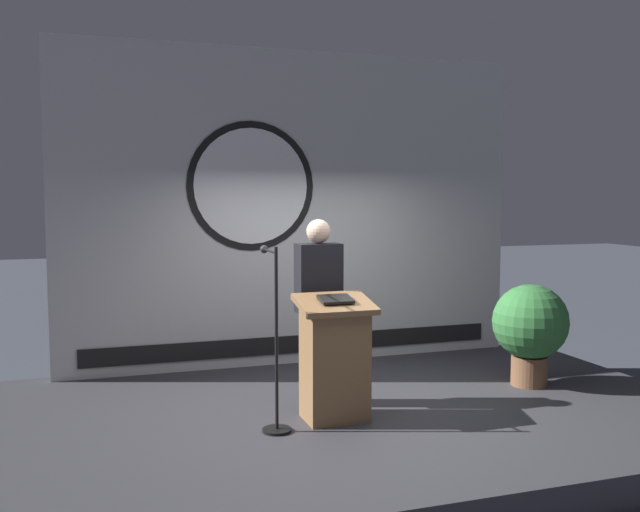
{
  "coord_description": "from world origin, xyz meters",
  "views": [
    {
      "loc": [
        -2.22,
        -5.73,
        2.23
      ],
      "look_at": [
        -0.27,
        0.17,
        1.68
      ],
      "focal_mm": 39.08,
      "sensor_mm": 36.0,
      "label": 1
    }
  ],
  "objects_px": {
    "speaker_person": "(318,310)",
    "podium": "(335,359)",
    "microphone_stand": "(275,365)",
    "potted_plant": "(530,326)"
  },
  "relations": [
    {
      "from": "speaker_person",
      "to": "potted_plant",
      "type": "height_order",
      "value": "speaker_person"
    },
    {
      "from": "speaker_person",
      "to": "potted_plant",
      "type": "bearing_deg",
      "value": -2.34
    },
    {
      "from": "podium",
      "to": "microphone_stand",
      "type": "xyz_separation_m",
      "value": [
        -0.55,
        -0.1,
        0.01
      ]
    },
    {
      "from": "microphone_stand",
      "to": "speaker_person",
      "type": "bearing_deg",
      "value": 45.62
    },
    {
      "from": "microphone_stand",
      "to": "potted_plant",
      "type": "height_order",
      "value": "microphone_stand"
    },
    {
      "from": "podium",
      "to": "speaker_person",
      "type": "distance_m",
      "value": 0.59
    },
    {
      "from": "speaker_person",
      "to": "podium",
      "type": "bearing_deg",
      "value": -91.37
    },
    {
      "from": "microphone_stand",
      "to": "podium",
      "type": "bearing_deg",
      "value": 9.79
    },
    {
      "from": "podium",
      "to": "speaker_person",
      "type": "xyz_separation_m",
      "value": [
        0.01,
        0.48,
        0.34
      ]
    },
    {
      "from": "microphone_stand",
      "to": "potted_plant",
      "type": "relative_size",
      "value": 1.47
    }
  ]
}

